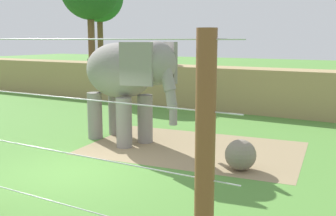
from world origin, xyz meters
TOP-DOWN VIEW (x-y plane):
  - ground_plane at (0.00, 0.00)m, footprint 120.00×120.00m
  - dirt_patch at (1.67, 3.35)m, footprint 6.94×4.93m
  - embankment_wall at (0.00, 10.46)m, footprint 36.00×1.80m
  - elephant at (-0.60, 2.94)m, footprint 4.32×2.42m
  - enrichment_ball at (3.63, 2.08)m, footprint 0.81×0.81m

SIDE VIEW (x-z plane):
  - ground_plane at x=0.00m, z-range 0.00..0.00m
  - dirt_patch at x=1.67m, z-range 0.00..0.01m
  - enrichment_ball at x=3.63m, z-range 0.00..0.81m
  - embankment_wall at x=0.00m, z-range 0.00..2.01m
  - elephant at x=-0.60m, z-range 0.53..3.83m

